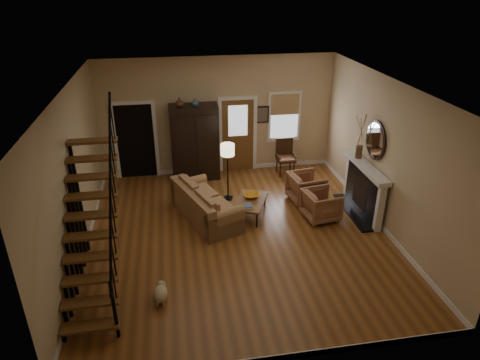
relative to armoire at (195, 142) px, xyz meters
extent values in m
plane|color=brown|center=(0.70, -3.15, -1.05)|extent=(7.00, 7.00, 0.00)
plane|color=white|center=(0.70, -3.15, 2.25)|extent=(7.00, 7.00, 0.00)
cube|color=tan|center=(0.70, 0.35, 0.60)|extent=(6.50, 0.04, 3.30)
cube|color=tan|center=(-2.55, -3.15, 0.60)|extent=(0.04, 7.00, 3.30)
cube|color=tan|center=(3.95, -3.15, 0.60)|extent=(0.04, 7.00, 3.30)
cube|color=black|center=(-1.60, 0.50, 0.00)|extent=(1.00, 0.36, 2.10)
cube|color=brown|center=(1.25, 0.33, 0.00)|extent=(0.90, 0.06, 2.10)
cube|color=silver|center=(2.60, 0.32, 0.50)|extent=(0.96, 0.06, 1.46)
cube|color=black|center=(3.83, -2.65, -0.48)|extent=(0.24, 1.60, 1.15)
cube|color=white|center=(3.77, -2.65, 0.15)|extent=(0.30, 1.95, 0.10)
cylinder|color=silver|center=(3.90, -2.65, 0.80)|extent=(0.05, 0.90, 0.90)
imported|color=#4C2619|center=(-0.35, -0.10, 1.17)|extent=(0.24, 0.24, 0.25)
imported|color=#334C60|center=(0.05, -0.10, 1.16)|extent=(0.20, 0.20, 0.21)
imported|color=orange|center=(1.17, -2.23, -0.59)|extent=(0.37, 0.37, 0.09)
imported|color=brown|center=(2.72, -2.77, -0.69)|extent=(0.89, 0.87, 0.71)
imported|color=brown|center=(2.64, -1.87, -0.68)|extent=(0.92, 0.90, 0.74)
camera|label=1|loc=(-0.59, -11.07, 4.17)|focal=32.00mm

